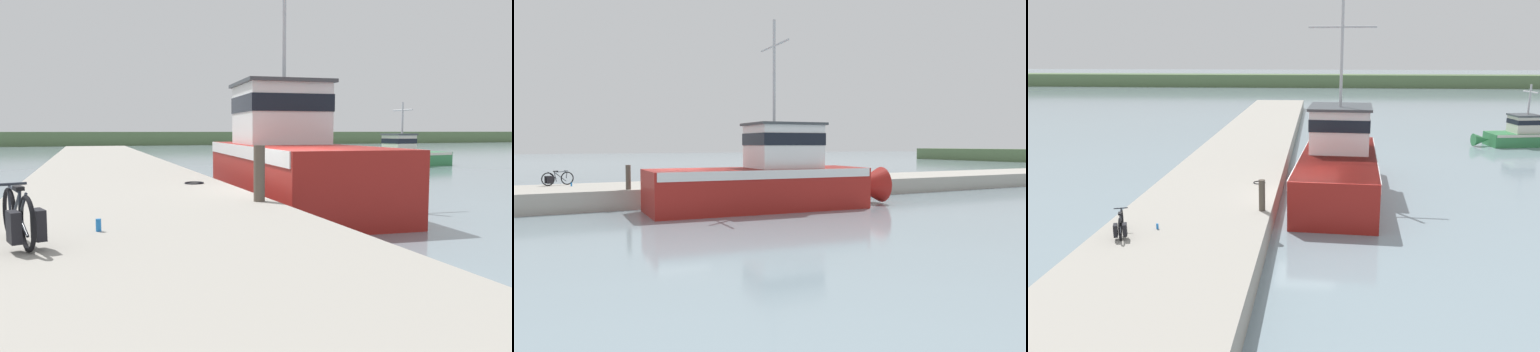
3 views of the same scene
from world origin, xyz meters
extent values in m
plane|color=gray|center=(0.00, 0.00, 0.00)|extent=(320.00, 320.00, 0.00)
cube|color=#A39E93|center=(-4.03, 0.00, 0.48)|extent=(5.53, 80.00, 0.95)
cube|color=#567047|center=(30.00, 75.67, 1.14)|extent=(180.00, 5.00, 2.29)
cube|color=maroon|center=(1.41, 3.49, 0.99)|extent=(4.22, 10.61, 1.97)
cone|color=maroon|center=(1.86, 9.60, 0.99)|extent=(2.00, 2.00, 1.87)
cube|color=white|center=(1.41, 3.49, 1.77)|extent=(4.27, 10.41, 0.39)
cube|color=white|center=(1.50, 4.79, 2.99)|extent=(2.99, 3.28, 2.04)
cube|color=black|center=(1.50, 4.79, 3.35)|extent=(3.05, 3.35, 0.57)
cube|color=#3D4247|center=(1.50, 4.79, 4.07)|extent=(3.23, 3.54, 0.12)
cylinder|color=#B2B2B7|center=(1.47, 4.32, 6.55)|extent=(0.14, 0.14, 4.85)
cylinder|color=#B2B2B7|center=(1.47, 4.32, 7.76)|extent=(3.11, 0.33, 0.10)
cube|color=#337F47|center=(16.06, 17.48, 0.47)|extent=(6.86, 3.02, 0.95)
cone|color=#337F47|center=(12.20, 16.85, 0.47)|extent=(1.32, 1.08, 0.90)
cube|color=beige|center=(16.06, 17.48, 0.85)|extent=(6.73, 3.04, 0.19)
cube|color=beige|center=(15.24, 17.35, 1.54)|extent=(1.93, 1.83, 1.19)
cube|color=black|center=(15.24, 17.35, 1.75)|extent=(1.96, 1.87, 0.33)
cube|color=#3D4247|center=(15.24, 17.35, 2.19)|extent=(2.08, 1.98, 0.12)
cylinder|color=#B2B2B7|center=(15.49, 17.39, 3.32)|extent=(0.14, 0.14, 2.13)
cylinder|color=#B2B2B7|center=(15.49, 17.39, 3.85)|extent=(0.38, 1.77, 0.10)
torus|color=black|center=(-5.71, -5.17, 1.30)|extent=(0.27, 0.68, 0.70)
torus|color=black|center=(-6.03, -4.20, 1.30)|extent=(0.27, 0.68, 0.70)
cylinder|color=#232833|center=(-5.76, -5.01, 1.22)|extent=(0.14, 0.34, 0.19)
cylinder|color=#232833|center=(-5.83, -4.81, 1.41)|extent=(0.08, 0.14, 0.53)
cylinder|color=#232833|center=(-5.78, -4.96, 1.49)|extent=(0.18, 0.44, 0.39)
cylinder|color=#232833|center=(-5.91, -4.56, 1.40)|extent=(0.24, 0.63, 0.53)
cylinder|color=#232833|center=(-5.93, -4.51, 1.66)|extent=(0.20, 0.51, 0.05)
cylinder|color=#232833|center=(-6.02, -4.23, 1.48)|extent=(0.06, 0.10, 0.36)
cylinder|color=#232833|center=(-6.01, -4.26, 1.70)|extent=(0.43, 0.18, 0.04)
cube|color=black|center=(-5.84, -4.79, 1.70)|extent=(0.17, 0.26, 0.05)
cube|color=black|center=(-5.86, -5.16, 1.27)|extent=(0.21, 0.34, 0.38)
cube|color=black|center=(-5.60, -5.08, 1.27)|extent=(0.21, 0.34, 0.38)
cylinder|color=#51473D|center=(-1.61, -1.93, 1.54)|extent=(0.24, 0.24, 1.17)
torus|color=black|center=(-2.16, 2.00, 0.97)|extent=(0.54, 0.54, 0.04)
cylinder|color=blue|center=(-4.87, -4.13, 1.05)|extent=(0.08, 0.08, 0.18)
camera|label=1|loc=(-5.02, -11.69, 2.42)|focal=35.00mm
camera|label=2|loc=(22.52, -6.98, 3.09)|focal=35.00mm
camera|label=3|loc=(0.38, -19.48, 6.75)|focal=35.00mm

